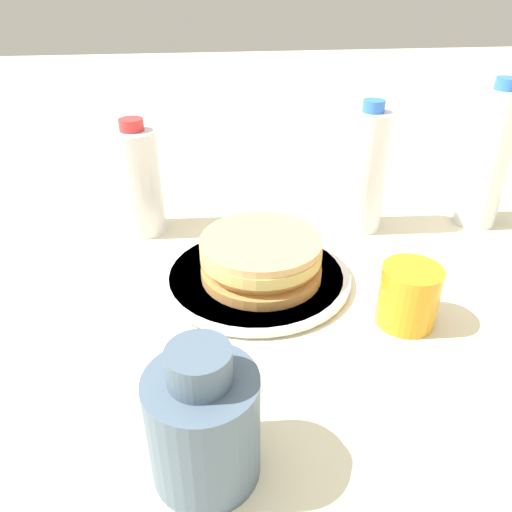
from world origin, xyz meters
TOP-DOWN VIEW (x-y plane):
  - ground_plane at (0.00, 0.00)m, footprint 4.00×4.00m
  - plate at (0.03, 0.01)m, footprint 0.27×0.27m
  - pancake_stack at (0.02, 0.00)m, footprint 0.19×0.17m
  - juice_glass at (-0.09, -0.17)m, footprint 0.07×0.07m
  - cream_jug at (-0.28, 0.09)m, footprint 0.10×0.10m
  - water_bottle_near at (0.20, 0.18)m, footprint 0.08×0.08m
  - water_bottle_mid at (0.17, -0.19)m, footprint 0.07×0.07m
  - water_bottle_far at (0.16, -0.39)m, footprint 0.07×0.07m

SIDE VIEW (x-z plane):
  - ground_plane at x=0.00m, z-range 0.00..0.00m
  - plate at x=0.03m, z-range 0.00..0.01m
  - juice_glass at x=-0.09m, z-range 0.00..0.08m
  - pancake_stack at x=0.02m, z-range 0.01..0.07m
  - cream_jug at x=-0.28m, z-range -0.01..0.13m
  - water_bottle_near at x=0.20m, z-range -0.01..0.18m
  - water_bottle_mid at x=0.17m, z-range -0.01..0.21m
  - water_bottle_far at x=0.16m, z-range -0.01..0.24m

